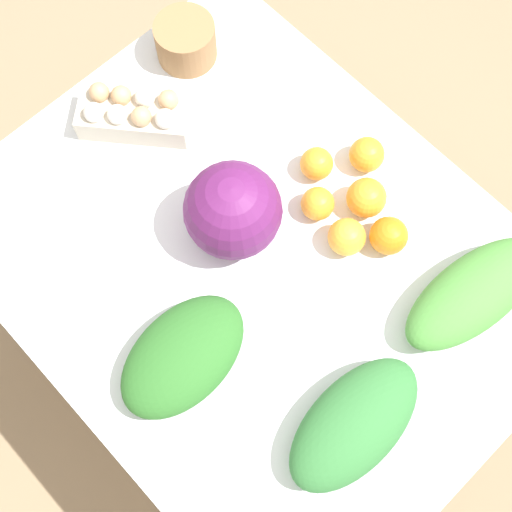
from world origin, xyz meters
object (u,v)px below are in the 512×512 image
at_px(orange_0, 389,236).
at_px(orange_5, 365,153).
at_px(egg_carton, 134,114).
at_px(greens_bunch_kale, 473,293).
at_px(greens_bunch_dandelion, 183,356).
at_px(greens_bunch_beet_tops, 354,424).
at_px(orange_2, 318,204).
at_px(cabbage_purple, 233,210).
at_px(orange_1, 347,237).
at_px(orange_4, 366,198).
at_px(paper_bag, 186,41).
at_px(orange_3, 317,164).

bearing_deg(orange_0, orange_5, 147.60).
xyz_separation_m(egg_carton, greens_bunch_kale, (0.73, 0.21, 0.01)).
relative_size(greens_bunch_dandelion, greens_bunch_beet_tops, 0.92).
relative_size(egg_carton, orange_2, 3.53).
distance_m(cabbage_purple, greens_bunch_beet_tops, 0.44).
xyz_separation_m(greens_bunch_dandelion, greens_bunch_beet_tops, (0.30, 0.14, 0.00)).
relative_size(cabbage_purple, orange_2, 2.79).
relative_size(egg_carton, greens_bunch_dandelion, 0.89).
xyz_separation_m(greens_bunch_kale, orange_5, (-0.34, 0.07, -0.01)).
distance_m(greens_bunch_kale, orange_5, 0.35).
height_order(orange_0, orange_1, same).
bearing_deg(orange_1, orange_2, 173.19).
bearing_deg(orange_5, egg_carton, -144.10).
relative_size(greens_bunch_dandelion, orange_4, 3.35).
relative_size(paper_bag, greens_bunch_dandelion, 0.49).
bearing_deg(orange_1, orange_0, 48.19).
height_order(egg_carton, orange_3, egg_carton).
relative_size(greens_bunch_dandelion, orange_0, 3.54).
relative_size(orange_1, orange_2, 1.11).
bearing_deg(cabbage_purple, greens_bunch_beet_tops, -14.37).
bearing_deg(cabbage_purple, orange_4, 57.62).
height_order(egg_carton, orange_4, egg_carton).
xyz_separation_m(egg_carton, orange_5, (0.39, 0.28, -0.01)).
xyz_separation_m(cabbage_purple, orange_0, (0.23, 0.20, -0.06)).
bearing_deg(egg_carton, orange_0, 158.09).
height_order(greens_bunch_beet_tops, orange_2, greens_bunch_beet_tops).
height_order(egg_carton, greens_bunch_dandelion, same).
bearing_deg(cabbage_purple, greens_bunch_kale, 28.24).
bearing_deg(cabbage_purple, greens_bunch_dandelion, -61.95).
bearing_deg(orange_1, cabbage_purple, -141.52).
xyz_separation_m(orange_3, orange_4, (0.12, 0.02, 0.01)).
distance_m(egg_carton, paper_bag, 0.20).
height_order(orange_1, orange_2, orange_1).
distance_m(greens_bunch_kale, orange_0, 0.19).
relative_size(cabbage_purple, orange_3, 2.78).
height_order(paper_bag, orange_1, paper_bag).
relative_size(paper_bag, greens_bunch_beet_tops, 0.45).
bearing_deg(cabbage_purple, orange_1, 38.48).
bearing_deg(paper_bag, orange_0, -1.07).
height_order(paper_bag, orange_0, paper_bag).
bearing_deg(orange_1, greens_bunch_beet_tops, -44.08).
distance_m(orange_1, orange_4, 0.09).
distance_m(orange_0, orange_3, 0.21).
distance_m(egg_carton, orange_5, 0.48).
height_order(cabbage_purple, greens_bunch_kale, cabbage_purple).
distance_m(orange_0, orange_1, 0.08).
distance_m(orange_2, orange_4, 0.10).
relative_size(greens_bunch_kale, orange_2, 4.69).
bearing_deg(orange_0, orange_3, 176.91).
bearing_deg(orange_0, orange_2, -160.80).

